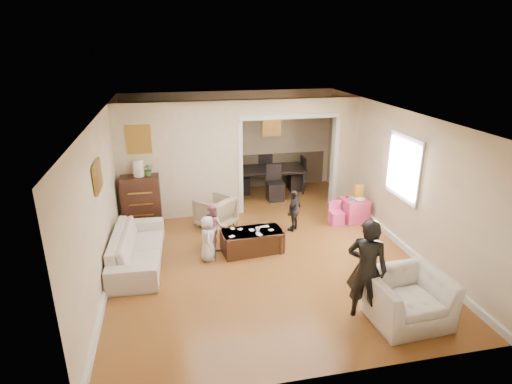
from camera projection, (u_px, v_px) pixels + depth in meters
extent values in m
plane|color=#985427|center=(258.00, 245.00, 8.25)|extent=(7.00, 7.00, 0.00)
cube|color=beige|center=(180.00, 161.00, 9.19)|extent=(2.75, 0.18, 2.60)
cube|color=beige|center=(344.00, 152.00, 9.93)|extent=(0.55, 0.18, 2.60)
cube|color=beige|center=(290.00, 106.00, 9.28)|extent=(2.22, 0.18, 0.35)
cube|color=white|center=(404.00, 168.00, 7.87)|extent=(0.03, 0.95, 1.10)
cube|color=brown|center=(139.00, 140.00, 8.76)|extent=(0.45, 0.03, 0.55)
cube|color=brown|center=(98.00, 176.00, 6.56)|extent=(0.03, 0.55, 0.40)
cube|color=brown|center=(272.00, 125.00, 11.04)|extent=(0.45, 0.03, 0.55)
imported|color=beige|center=(137.00, 248.00, 7.50)|extent=(0.93, 2.16, 0.62)
imported|color=tan|center=(215.00, 212.00, 9.01)|extent=(1.00, 1.00, 0.65)
imported|color=beige|center=(407.00, 298.00, 5.95)|extent=(1.14, 1.02, 0.71)
cube|color=black|center=(142.00, 200.00, 9.03)|extent=(0.80, 0.45, 1.10)
cylinder|color=beige|center=(138.00, 168.00, 8.78)|extent=(0.22, 0.22, 0.36)
imported|color=#3E692E|center=(148.00, 169.00, 8.83)|extent=(0.25, 0.21, 0.28)
cube|color=#371C11|center=(252.00, 241.00, 7.95)|extent=(1.19, 0.69, 0.42)
imported|color=white|center=(258.00, 230.00, 7.84)|extent=(0.10, 0.10, 0.08)
cube|color=#DD3A6A|center=(354.00, 210.00, 9.32)|extent=(0.57, 0.57, 0.50)
cube|color=yellow|center=(359.00, 191.00, 9.30)|extent=(0.21, 0.09, 0.30)
cylinder|color=#27AFC6|center=(352.00, 199.00, 9.16)|extent=(0.08, 0.08, 0.08)
cube|color=red|center=(348.00, 197.00, 9.31)|extent=(0.10, 0.09, 0.05)
imported|color=white|center=(360.00, 200.00, 9.13)|extent=(0.22, 0.22, 0.05)
imported|color=black|center=(269.00, 180.00, 11.08)|extent=(1.86, 1.06, 0.65)
imported|color=black|center=(367.00, 269.00, 5.89)|extent=(0.68, 0.62, 1.55)
imported|color=silver|center=(208.00, 238.00, 7.58)|extent=(0.30, 0.43, 0.86)
imported|color=pink|center=(213.00, 226.00, 8.01)|extent=(0.52, 0.56, 0.93)
imported|color=black|center=(294.00, 211.00, 8.77)|extent=(0.52, 0.53, 0.89)
cube|color=white|center=(271.00, 230.00, 7.92)|extent=(0.12, 0.10, 0.00)
cube|color=white|center=(258.00, 233.00, 7.79)|extent=(0.10, 0.10, 0.00)
cube|color=white|center=(252.00, 230.00, 7.92)|extent=(0.10, 0.12, 0.00)
cube|color=white|center=(233.00, 229.00, 7.98)|extent=(0.08, 0.10, 0.00)
cube|color=white|center=(240.00, 229.00, 7.95)|extent=(0.11, 0.11, 0.00)
cube|color=white|center=(266.00, 226.00, 8.08)|extent=(0.11, 0.09, 0.00)
cube|color=white|center=(232.00, 236.00, 7.66)|extent=(0.13, 0.12, 0.00)
cube|color=white|center=(259.00, 235.00, 7.73)|extent=(0.13, 0.14, 0.00)
cube|color=white|center=(262.00, 227.00, 8.06)|extent=(0.09, 0.07, 0.00)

